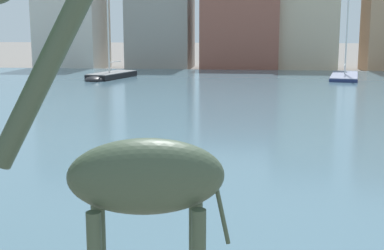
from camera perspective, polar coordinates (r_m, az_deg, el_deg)
harbor_water at (r=30.81m, az=3.42°, el=2.39°), size 85.52×44.28×0.33m
giraffe_statue at (r=6.36m, az=-6.34°, el=-6.39°), size 2.97×1.02×5.21m
sailboat_black at (r=44.00m, az=-8.93°, el=5.07°), size 3.36×6.29×7.10m
sailboat_navy at (r=46.54m, az=16.05°, el=4.98°), size 3.59×8.87×9.12m
townhouse_tall_gabled at (r=59.16m, az=-12.75°, el=11.71°), size 6.57×7.17×11.99m
townhouse_narrow_midrow at (r=58.81m, az=-3.37°, el=12.74°), size 6.78×7.30×13.59m
townhouse_end_terrace at (r=56.33m, az=5.13°, el=10.21°), size 8.02×6.28×8.48m
townhouse_corner_house at (r=57.79m, az=12.01°, el=11.56°), size 6.32×7.03×11.55m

